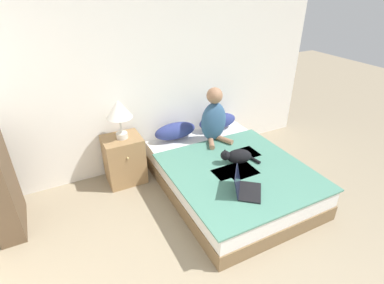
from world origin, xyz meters
The scene contains 10 objects.
wall_back centered at (0.00, 3.47, 1.27)m, with size 5.09×0.05×2.55m.
bed centered at (0.58, 2.37, 0.21)m, with size 1.58×2.05×0.42m.
pillow_near centered at (0.23, 3.25, 0.53)m, with size 0.61×0.24×0.23m.
pillow_far centered at (0.92, 3.25, 0.53)m, with size 0.61×0.24×0.23m.
person_sitting centered at (0.69, 2.98, 0.75)m, with size 0.38×0.37×0.76m.
cat_tabby centered at (0.64, 2.33, 0.51)m, with size 0.45×0.29×0.19m.
laptop_open centered at (0.39, 1.81, 0.47)m, with size 0.43×0.44×0.24m.
nightstand centered at (-0.54, 3.19, 0.32)m, with size 0.48×0.44×0.64m.
table_lamp centered at (-0.53, 3.18, 1.01)m, with size 0.31×0.31×0.50m.
bookshelf centered at (-1.90, 2.91, 0.52)m, with size 0.24×0.66×1.04m.
Camera 1 is at (-1.26, -0.18, 2.43)m, focal length 28.00 mm.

